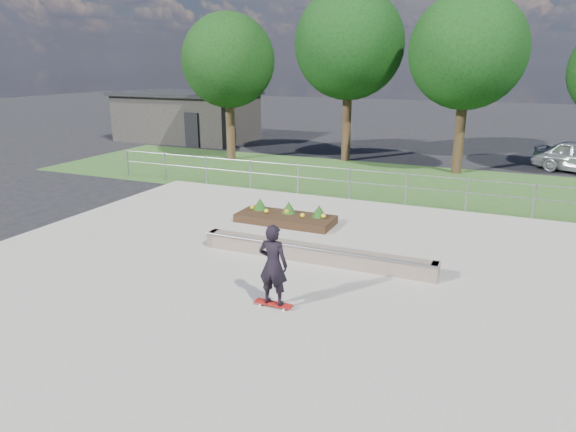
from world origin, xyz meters
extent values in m
plane|color=black|center=(0.00, 0.00, 0.00)|extent=(120.00, 120.00, 0.00)
cube|color=#2D5221|center=(0.00, 11.00, 0.01)|extent=(30.00, 8.00, 0.02)
cube|color=#9C968A|center=(0.00, 0.00, 0.03)|extent=(15.00, 15.00, 0.06)
cylinder|color=gray|center=(-10.00, 7.50, 0.60)|extent=(0.06, 0.06, 1.20)
cylinder|color=#95979D|center=(-8.00, 7.50, 0.60)|extent=(0.06, 0.06, 1.20)
cylinder|color=gray|center=(-6.00, 7.50, 0.60)|extent=(0.06, 0.06, 1.20)
cylinder|color=gray|center=(-4.00, 7.50, 0.60)|extent=(0.06, 0.06, 1.20)
cylinder|color=#9A9CA2|center=(-2.00, 7.50, 0.60)|extent=(0.06, 0.06, 1.20)
cylinder|color=gray|center=(0.00, 7.50, 0.60)|extent=(0.06, 0.06, 1.20)
cylinder|color=gray|center=(2.00, 7.50, 0.60)|extent=(0.06, 0.06, 1.20)
cylinder|color=gray|center=(4.00, 7.50, 0.60)|extent=(0.06, 0.06, 1.20)
cylinder|color=gray|center=(6.00, 7.50, 0.60)|extent=(0.06, 0.06, 1.20)
cylinder|color=#9A9CA3|center=(0.00, 7.50, 1.15)|extent=(20.00, 0.04, 0.04)
cylinder|color=gray|center=(0.00, 7.50, 0.70)|extent=(20.00, 0.04, 0.04)
cube|color=#2A2725|center=(-14.00, 18.00, 1.40)|extent=(8.00, 5.00, 2.80)
cube|color=black|center=(-14.00, 18.00, 2.90)|extent=(8.40, 5.40, 0.20)
cube|color=black|center=(-12.00, 15.45, 1.00)|extent=(0.90, 0.10, 2.00)
cylinder|color=#392516|center=(-8.00, 13.00, 1.46)|extent=(0.44, 0.44, 2.93)
sphere|color=black|center=(-8.00, 13.00, 4.88)|extent=(4.55, 4.55, 4.55)
cylinder|color=#332014|center=(-2.50, 15.00, 1.69)|extent=(0.44, 0.44, 3.38)
sphere|color=black|center=(-2.50, 15.00, 5.62)|extent=(5.25, 5.25, 5.25)
cylinder|color=#302013|center=(3.00, 14.00, 1.57)|extent=(0.44, 0.44, 3.15)
sphere|color=black|center=(3.00, 14.00, 5.25)|extent=(4.90, 4.90, 4.90)
cube|color=#6A5A4E|center=(0.98, 1.35, 0.26)|extent=(6.00, 0.40, 0.40)
cylinder|color=gray|center=(0.98, 1.15, 0.46)|extent=(6.00, 0.06, 0.06)
cube|color=brown|center=(-1.92, 1.35, 0.26)|extent=(0.15, 0.42, 0.40)
cube|color=#675C4C|center=(3.88, 1.35, 0.26)|extent=(0.15, 0.42, 0.40)
cube|color=black|center=(-0.96, 3.98, 0.18)|extent=(3.00, 1.20, 0.25)
sphere|color=yellow|center=(-2.16, 4.08, 0.39)|extent=(0.14, 0.14, 0.14)
sphere|color=yellow|center=(-1.56, 3.88, 0.39)|extent=(0.14, 0.14, 0.14)
sphere|color=gold|center=(-0.96, 4.08, 0.39)|extent=(0.14, 0.14, 0.14)
sphere|color=yellow|center=(-0.36, 3.88, 0.39)|extent=(0.14, 0.14, 0.14)
sphere|color=yellow|center=(0.24, 4.08, 0.39)|extent=(0.14, 0.14, 0.14)
cone|color=#164313|center=(-1.96, 4.23, 0.49)|extent=(0.44, 0.44, 0.36)
cone|color=#184012|center=(-0.96, 4.23, 0.49)|extent=(0.44, 0.44, 0.36)
cone|color=#173F12|center=(0.04, 4.23, 0.49)|extent=(0.44, 0.44, 0.36)
cylinder|color=silver|center=(0.84, -1.39, 0.09)|extent=(0.05, 0.03, 0.05)
cylinder|color=white|center=(0.84, -1.21, 0.09)|extent=(0.05, 0.03, 0.05)
cylinder|color=silver|center=(1.36, -1.39, 0.09)|extent=(0.05, 0.03, 0.05)
cylinder|color=white|center=(1.36, -1.21, 0.09)|extent=(0.05, 0.03, 0.05)
cylinder|color=#A9AAAF|center=(0.84, -1.30, 0.11)|extent=(0.02, 0.18, 0.02)
cylinder|color=#A2A2A7|center=(1.36, -1.30, 0.11)|extent=(0.02, 0.18, 0.02)
cube|color=maroon|center=(1.10, -1.30, 0.13)|extent=(0.80, 0.21, 0.02)
imported|color=black|center=(1.10, -1.30, 0.98)|extent=(0.61, 0.41, 1.67)
camera|label=1|loc=(5.13, -9.80, 4.81)|focal=32.00mm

